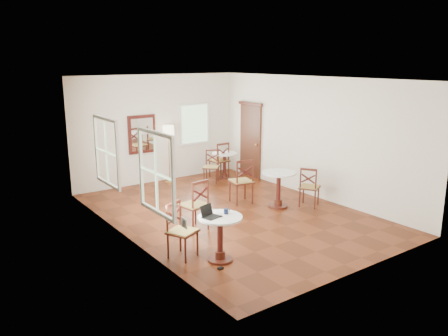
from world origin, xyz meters
The scene contains 17 objects.
ground centered at (0.00, 0.00, 0.00)m, with size 7.00×7.00×0.00m, color #5E2510.
room_shell centered at (-0.06, 0.27, 1.89)m, with size 5.02×7.02×3.01m.
cafe_table_near centered at (-1.62, -1.85, 0.50)m, with size 0.76×0.76×0.81m.
cafe_table_mid centered at (1.17, -0.26, 0.52)m, with size 0.80×0.80×0.85m.
cafe_table_back centered at (1.67, 2.60, 0.47)m, with size 0.72×0.72×0.76m.
chair_near_a centered at (-1.19, -0.36, 0.53)m, with size 0.55×0.55×1.06m.
chair_near_b centered at (-2.08, -1.33, 0.49)m, with size 0.60×0.60×0.98m.
chair_mid_a centered at (0.66, 0.49, 0.55)m, with size 0.60×0.60×1.10m.
chair_mid_b centered at (1.79, -0.64, 0.48)m, with size 0.60×0.60×0.96m.
chair_back_a centered at (1.61, 2.76, 0.53)m, with size 0.49×0.49×1.06m.
chair_back_b centered at (1.12, 2.48, 0.46)m, with size 0.60×0.60×0.92m.
floor_lamp centered at (0.15, 3.15, 1.37)m, with size 0.31×0.31×1.62m.
laptop centered at (-1.79, -1.77, 0.86)m, with size 0.34×0.31×0.20m.
mouse centered at (-1.64, -1.89, 0.82)m, with size 0.09×0.05×0.03m, color black.
navy_mug centered at (-1.47, -1.81, 0.86)m, with size 0.12×0.08×0.09m.
water_glass centered at (-1.66, -1.66, 0.86)m, with size 0.06×0.06×0.09m, color white.
power_adapter centered at (-1.81, -2.13, 0.02)m, with size 0.09×0.05×0.04m, color black.
Camera 1 is at (-5.77, -7.76, 3.39)m, focal length 36.19 mm.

